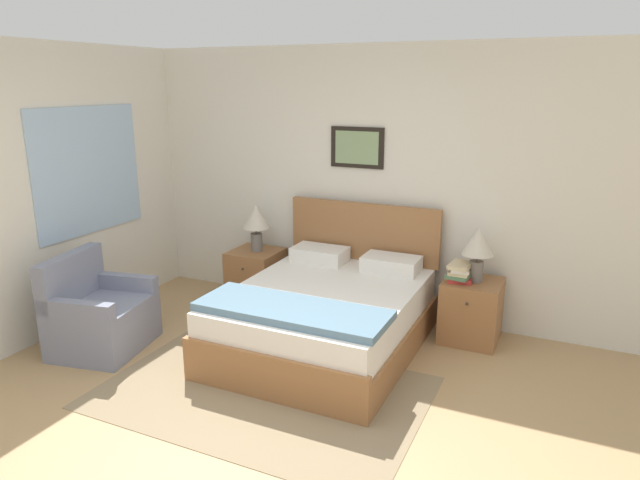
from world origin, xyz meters
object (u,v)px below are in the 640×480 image
at_px(nightstand_near_window, 256,276).
at_px(table_lamp_near_window, 256,220).
at_px(bed, 325,315).
at_px(nightstand_by_door, 471,311).
at_px(table_lamp_by_door, 478,245).
at_px(armchair, 99,317).

xyz_separation_m(nightstand_near_window, table_lamp_near_window, (0.02, 0.01, 0.61)).
bearing_deg(bed, nightstand_near_window, 147.98).
distance_m(nightstand_by_door, table_lamp_by_door, 0.61).
xyz_separation_m(bed, nightstand_by_door, (1.12, 0.70, -0.03)).
bearing_deg(nightstand_near_window, table_lamp_near_window, 22.02).
xyz_separation_m(armchair, table_lamp_by_door, (2.91, 1.53, 0.60)).
xyz_separation_m(nightstand_near_window, table_lamp_by_door, (2.25, 0.01, 0.61)).
height_order(bed, armchair, bed).
height_order(nightstand_near_window, table_lamp_by_door, table_lamp_by_door).
distance_m(nightstand_by_door, table_lamp_near_window, 2.30).
bearing_deg(armchair, bed, 103.65).
distance_m(armchair, table_lamp_by_door, 3.34).
relative_size(nightstand_near_window, table_lamp_by_door, 1.15).
bearing_deg(bed, table_lamp_by_door, 31.90).
xyz_separation_m(armchair, table_lamp_near_window, (0.68, 1.53, 0.60)).
height_order(table_lamp_near_window, table_lamp_by_door, same).
bearing_deg(table_lamp_by_door, nightstand_near_window, -179.84).
distance_m(bed, nightstand_by_door, 1.32).
xyz_separation_m(nightstand_near_window, nightstand_by_door, (2.23, 0.00, 0.00)).
relative_size(bed, nightstand_by_door, 3.44).
height_order(bed, nightstand_by_door, bed).
distance_m(bed, table_lamp_near_window, 1.43).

